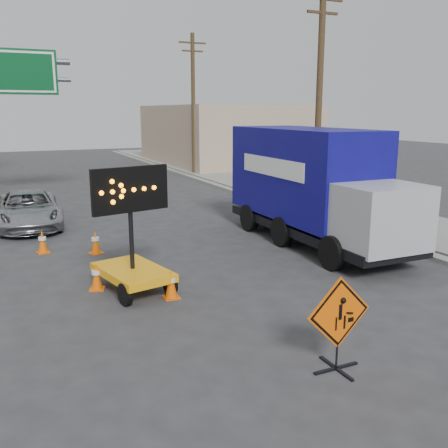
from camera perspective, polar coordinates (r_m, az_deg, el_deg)
ground at (r=9.28m, az=4.61°, el=-14.01°), size 100.00×100.00×0.00m
curb_right at (r=25.25m, az=2.32°, el=3.41°), size 0.40×60.00×0.12m
sidewalk_right at (r=26.35m, az=6.79°, el=3.76°), size 4.00×60.00×0.15m
building_right_far at (r=40.98m, az=0.06°, el=10.18°), size 10.00×14.00×4.60m
utility_pole_near at (r=21.03m, az=10.81°, el=13.96°), size 1.80×0.26×9.00m
utility_pole_far at (r=33.47m, az=-3.53°, el=13.65°), size 1.80×0.26×9.00m
construction_sign at (r=8.42m, az=12.95°, el=-10.80°), size 1.22×0.86×1.61m
arrow_board at (r=11.94m, az=-10.42°, el=-4.53°), size 1.85×2.30×2.96m
pickup_truck at (r=19.66m, az=-21.46°, el=1.58°), size 2.32×4.77×1.31m
box_truck at (r=16.10m, az=10.12°, el=3.57°), size 2.52×7.68×3.64m
cone_a at (r=11.48m, az=-6.08°, el=-6.76°), size 0.37×0.37×0.70m
cone_b at (r=12.32m, az=-14.36°, el=-5.77°), size 0.43×0.43×0.68m
cone_c at (r=15.38m, az=-14.48°, el=-2.01°), size 0.46×0.46×0.71m
cone_d at (r=15.94m, az=-20.04°, el=-1.89°), size 0.41×0.41×0.70m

